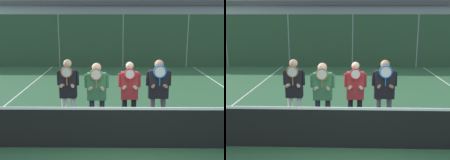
% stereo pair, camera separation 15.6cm
% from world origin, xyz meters
% --- Properties ---
extents(ground_plane, '(120.00, 120.00, 0.00)m').
position_xyz_m(ground_plane, '(0.00, 0.00, 0.00)').
color(ground_plane, '#2D5B38').
extents(hill_distant, '(121.55, 67.53, 23.63)m').
position_xyz_m(hill_distant, '(0.00, 62.41, 0.00)').
color(hill_distant, '#5B7551').
rests_on(hill_distant, ground_plane).
extents(clubhouse_building, '(20.25, 5.50, 4.03)m').
position_xyz_m(clubhouse_building, '(-0.46, 18.32, 2.04)').
color(clubhouse_building, '#9EA3A8').
rests_on(clubhouse_building, ground_plane).
extents(fence_back, '(22.07, 0.06, 2.98)m').
position_xyz_m(fence_back, '(-0.00, 10.28, 1.49)').
color(fence_back, gray).
rests_on(fence_back, ground_plane).
extents(tennis_net, '(11.00, 0.09, 1.06)m').
position_xyz_m(tennis_net, '(0.00, 0.00, 0.49)').
color(tennis_net, gray).
rests_on(tennis_net, ground_plane).
extents(court_line_left_sideline, '(0.05, 16.00, 0.01)m').
position_xyz_m(court_line_left_sideline, '(-4.09, 3.00, 0.00)').
color(court_line_left_sideline, white).
rests_on(court_line_left_sideline, ground_plane).
extents(player_leftmost, '(0.55, 0.34, 1.86)m').
position_xyz_m(player_leftmost, '(-1.62, 0.97, 1.09)').
color(player_leftmost, white).
rests_on(player_leftmost, ground_plane).
extents(player_center_left, '(0.60, 0.34, 1.78)m').
position_xyz_m(player_center_left, '(-0.90, 0.92, 1.07)').
color(player_center_left, '#232838').
rests_on(player_center_left, ground_plane).
extents(player_center_right, '(0.56, 0.34, 1.80)m').
position_xyz_m(player_center_right, '(-0.09, 0.95, 1.05)').
color(player_center_right, black).
rests_on(player_center_right, ground_plane).
extents(player_rightmost, '(0.62, 0.34, 1.85)m').
position_xyz_m(player_rightmost, '(0.63, 0.97, 1.11)').
color(player_rightmost, '#56565B').
rests_on(player_rightmost, ground_plane).
extents(car_far_left, '(4.78, 1.95, 1.71)m').
position_xyz_m(car_far_left, '(-6.03, 12.78, 0.88)').
color(car_far_left, silver).
rests_on(car_far_left, ground_plane).
extents(car_left_of_center, '(4.11, 1.96, 1.82)m').
position_xyz_m(car_left_of_center, '(-1.08, 12.81, 0.92)').
color(car_left_of_center, black).
rests_on(car_left_of_center, ground_plane).
extents(car_center, '(4.61, 2.01, 1.81)m').
position_xyz_m(car_center, '(3.78, 12.86, 0.92)').
color(car_center, '#285638').
rests_on(car_center, ground_plane).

